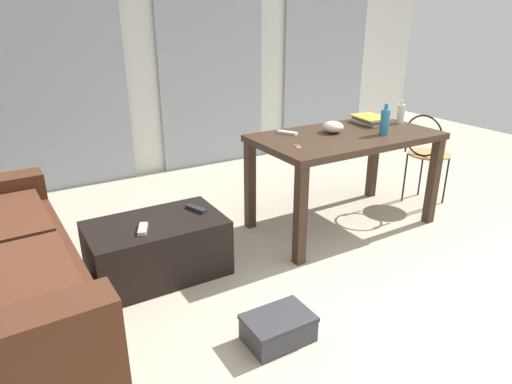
% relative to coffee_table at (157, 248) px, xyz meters
% --- Properties ---
extents(ground_plane, '(8.42, 8.42, 0.00)m').
position_rel_coffee_table_xyz_m(ground_plane, '(1.38, -0.07, -0.19)').
color(ground_plane, '#B2A893').
extents(wall_back, '(6.07, 0.10, 2.50)m').
position_rel_coffee_table_xyz_m(wall_back, '(1.38, 2.08, 1.06)').
color(wall_back, silver).
rests_on(wall_back, ground).
extents(curtains, '(4.31, 0.03, 2.26)m').
position_rel_coffee_table_xyz_m(curtains, '(1.38, 2.00, 0.94)').
color(curtains, '#99A3AD').
rests_on(curtains, ground).
extents(coffee_table, '(0.86, 0.51, 0.38)m').
position_rel_coffee_table_xyz_m(coffee_table, '(0.00, 0.00, 0.00)').
color(coffee_table, black).
rests_on(coffee_table, ground).
extents(craft_table, '(1.41, 0.77, 0.76)m').
position_rel_coffee_table_xyz_m(craft_table, '(1.54, -0.02, 0.47)').
color(craft_table, '#382619').
rests_on(craft_table, ground).
extents(wire_chair, '(0.36, 0.38, 0.82)m').
position_rel_coffee_table_xyz_m(wire_chair, '(2.44, -0.05, 0.33)').
color(wire_chair, '#B7844C').
rests_on(wire_chair, ground).
extents(bottle_near, '(0.06, 0.06, 0.19)m').
position_rel_coffee_table_xyz_m(bottle_near, '(2.17, 0.04, 0.65)').
color(bottle_near, beige).
rests_on(bottle_near, craft_table).
extents(bottle_far, '(0.07, 0.07, 0.23)m').
position_rel_coffee_table_xyz_m(bottle_far, '(1.77, -0.18, 0.67)').
color(bottle_far, teal).
rests_on(bottle_far, craft_table).
extents(bowl, '(0.16, 0.16, 0.09)m').
position_rel_coffee_table_xyz_m(bowl, '(1.48, 0.07, 0.61)').
color(bowl, beige).
rests_on(bowl, craft_table).
extents(book_stack, '(0.25, 0.33, 0.06)m').
position_rel_coffee_table_xyz_m(book_stack, '(1.94, 0.15, 0.60)').
color(book_stack, silver).
rests_on(book_stack, craft_table).
extents(tv_remote_on_table, '(0.12, 0.16, 0.02)m').
position_rel_coffee_table_xyz_m(tv_remote_on_table, '(1.15, 0.21, 0.58)').
color(tv_remote_on_table, '#B7B7B2').
rests_on(tv_remote_on_table, craft_table).
extents(scissors, '(0.07, 0.10, 0.00)m').
position_rel_coffee_table_xyz_m(scissors, '(1.01, -0.11, 0.57)').
color(scissors, '#9EA0A5').
rests_on(scissors, craft_table).
extents(tv_remote_primary, '(0.10, 0.16, 0.02)m').
position_rel_coffee_table_xyz_m(tv_remote_primary, '(-0.10, -0.08, 0.20)').
color(tv_remote_primary, '#B7B7B2').
rests_on(tv_remote_primary, coffee_table).
extents(tv_remote_secondary, '(0.10, 0.17, 0.02)m').
position_rel_coffee_table_xyz_m(tv_remote_secondary, '(0.30, 0.03, 0.20)').
color(tv_remote_secondary, '#232326').
rests_on(tv_remote_secondary, coffee_table).
extents(shoebox, '(0.35, 0.25, 0.15)m').
position_rel_coffee_table_xyz_m(shoebox, '(0.32, -0.95, -0.12)').
color(shoebox, '#38383D').
rests_on(shoebox, ground).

